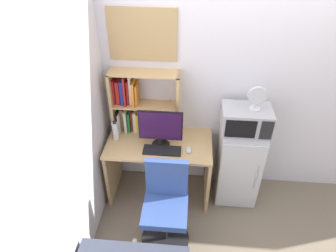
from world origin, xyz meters
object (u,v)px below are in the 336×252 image
at_px(keyboard, 162,150).
at_px(water_bottle, 115,131).
at_px(computer_mouse, 189,150).
at_px(microwave, 246,120).
at_px(mini_fridge, 238,164).
at_px(monitor, 160,128).
at_px(desk_fan, 257,97).
at_px(hutch_bookshelf, 135,103).
at_px(wall_corkboard, 142,35).
at_px(desk_chair, 166,209).

relative_size(keyboard, water_bottle, 1.73).
height_order(computer_mouse, microwave, microwave).
distance_m(mini_fridge, microwave, 0.61).
distance_m(monitor, mini_fridge, 1.02).
distance_m(mini_fridge, desk_fan, 0.88).
height_order(computer_mouse, water_bottle, water_bottle).
xyz_separation_m(hutch_bookshelf, water_bottle, (-0.20, -0.18, -0.25)).
xyz_separation_m(hutch_bookshelf, computer_mouse, (0.61, -0.33, -0.34)).
height_order(keyboard, desk_fan, desk_fan).
bearing_deg(water_bottle, wall_corkboard, 42.11).
height_order(mini_fridge, wall_corkboard, wall_corkboard).
height_order(keyboard, wall_corkboard, wall_corkboard).
bearing_deg(computer_mouse, mini_fridge, 16.84).
xyz_separation_m(desk_chair, wall_corkboard, (-0.31, 0.92, 1.43)).
distance_m(desk_fan, wall_corkboard, 1.27).
height_order(monitor, microwave, microwave).
distance_m(mini_fridge, desk_chair, 1.02).
bearing_deg(monitor, wall_corkboard, 120.33).
bearing_deg(wall_corkboard, keyboard, -62.71).
bearing_deg(wall_corkboard, hutch_bookshelf, -137.98).
xyz_separation_m(monitor, mini_fridge, (0.87, 0.10, -0.52)).
relative_size(water_bottle, mini_fridge, 0.24).
relative_size(desk_fan, wall_corkboard, 0.37).
distance_m(desk_fan, desk_chair, 1.42).
relative_size(computer_mouse, desk_fan, 0.40).
distance_m(computer_mouse, microwave, 0.67).
relative_size(hutch_bookshelf, keyboard, 1.85).
relative_size(hutch_bookshelf, desk_fan, 2.91).
xyz_separation_m(keyboard, mini_fridge, (0.85, 0.20, -0.30)).
bearing_deg(computer_mouse, microwave, 17.12).
distance_m(monitor, water_bottle, 0.52).
bearing_deg(desk_chair, water_bottle, 133.48).
relative_size(computer_mouse, microwave, 0.20).
bearing_deg(microwave, monitor, -173.00).
height_order(hutch_bookshelf, computer_mouse, hutch_bookshelf).
distance_m(hutch_bookshelf, computer_mouse, 0.77).
bearing_deg(mini_fridge, keyboard, -166.76).
distance_m(hutch_bookshelf, desk_chair, 1.16).
distance_m(water_bottle, wall_corkboard, 1.06).
xyz_separation_m(hutch_bookshelf, mini_fridge, (1.17, -0.15, -0.65)).
height_order(mini_fridge, microwave, microwave).
distance_m(hutch_bookshelf, desk_fan, 1.27).
bearing_deg(monitor, computer_mouse, -12.58).
distance_m(microwave, desk_chair, 1.22).
bearing_deg(hutch_bookshelf, desk_fan, -7.19).
relative_size(computer_mouse, desk_chair, 0.11).
distance_m(hutch_bookshelf, wall_corkboard, 0.74).
bearing_deg(computer_mouse, desk_fan, 14.89).
relative_size(computer_mouse, water_bottle, 0.44).
bearing_deg(computer_mouse, monitor, 167.42).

